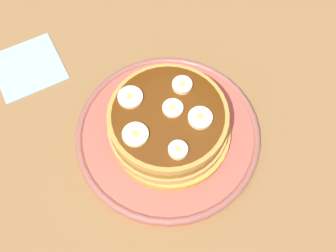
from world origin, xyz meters
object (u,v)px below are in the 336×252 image
at_px(plate, 168,134).
at_px(banana_slice_2, 200,118).
at_px(banana_slice_0, 175,110).
at_px(napkin, 28,67).
at_px(banana_slice_3, 130,97).
at_px(banana_slice_4, 182,85).
at_px(banana_slice_1, 178,150).
at_px(pancake_stack, 169,123).
at_px(banana_slice_5, 135,135).

bearing_deg(plate, banana_slice_2, 32.51).
bearing_deg(banana_slice_0, banana_slice_2, 23.56).
xyz_separation_m(banana_slice_0, napkin, (-0.27, -0.08, -0.08)).
height_order(banana_slice_3, napkin, banana_slice_3).
bearing_deg(banana_slice_4, banana_slice_2, -21.66).
bearing_deg(banana_slice_3, banana_slice_0, 26.18).
height_order(plate, banana_slice_1, banana_slice_1).
height_order(plate, banana_slice_4, banana_slice_4).
height_order(pancake_stack, napkin, pancake_stack).
bearing_deg(plate, banana_slice_5, -97.90).
xyz_separation_m(banana_slice_2, banana_slice_5, (-0.05, -0.08, -0.00)).
bearing_deg(pancake_stack, banana_slice_4, 111.02).
relative_size(plate, pancake_stack, 1.53).
height_order(banana_slice_0, banana_slice_2, banana_slice_2).
xyz_separation_m(banana_slice_1, banana_slice_3, (-0.10, 0.01, -0.00)).
relative_size(banana_slice_5, napkin, 0.33).
distance_m(banana_slice_4, napkin, 0.29).
bearing_deg(banana_slice_3, pancake_stack, 20.72).
height_order(banana_slice_2, banana_slice_4, same).
bearing_deg(pancake_stack, napkin, -164.33).
bearing_deg(plate, banana_slice_0, 65.63).
relative_size(plate, napkin, 2.57).
bearing_deg(banana_slice_4, plate, -70.51).
xyz_separation_m(banana_slice_0, banana_slice_1, (0.04, -0.04, 0.00)).
height_order(banana_slice_1, banana_slice_4, same).
xyz_separation_m(plate, banana_slice_0, (0.00, 0.01, 0.07)).
xyz_separation_m(pancake_stack, banana_slice_5, (-0.01, -0.06, 0.03)).
distance_m(banana_slice_1, banana_slice_3, 0.10).
relative_size(banana_slice_2, banana_slice_4, 1.17).
relative_size(banana_slice_0, napkin, 0.27).
xyz_separation_m(banana_slice_1, banana_slice_4, (-0.07, 0.08, -0.00)).
bearing_deg(napkin, banana_slice_0, 17.06).
bearing_deg(banana_slice_1, pancake_stack, 145.56).
relative_size(plate, banana_slice_5, 7.86).
height_order(banana_slice_1, banana_slice_2, same).
bearing_deg(napkin, banana_slice_4, 25.54).
bearing_deg(banana_slice_0, banana_slice_1, -42.57).
xyz_separation_m(plate, banana_slice_4, (-0.02, 0.05, 0.07)).
xyz_separation_m(plate, banana_slice_1, (0.05, -0.03, 0.07)).
bearing_deg(plate, banana_slice_1, -32.79).
height_order(plate, pancake_stack, pancake_stack).
height_order(banana_slice_0, napkin, banana_slice_0).
relative_size(banana_slice_3, banana_slice_5, 1.00).
height_order(banana_slice_0, banana_slice_5, same).
height_order(pancake_stack, banana_slice_2, banana_slice_2).
bearing_deg(pancake_stack, banana_slice_0, 66.58).
relative_size(plate, banana_slice_0, 9.60).
height_order(banana_slice_1, napkin, banana_slice_1).
xyz_separation_m(banana_slice_5, napkin, (-0.26, -0.02, -0.08)).
distance_m(banana_slice_1, napkin, 0.33).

